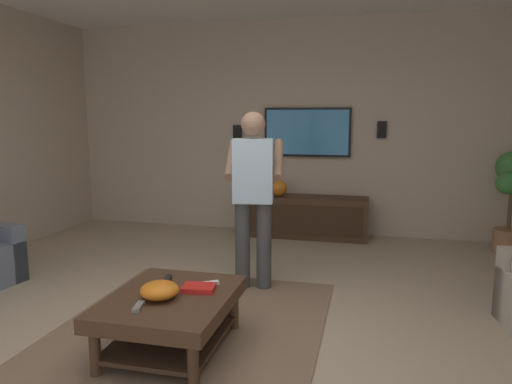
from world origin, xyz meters
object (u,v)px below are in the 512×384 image
object	(u,v)px
media_console	(303,217)
wall_speaker_right	(238,133)
potted_plant_tall	(512,189)
wall_speaker_left	(382,130)
coffee_table	(171,309)
tv	(307,132)
bowl	(160,290)
person_standing	(253,190)
book	(199,288)
remote_white	(209,283)
remote_black	(168,279)
vase_round	(279,188)
remote_grey	(138,306)

from	to	relation	value
media_console	wall_speaker_right	bearing A→B (deg)	-104.44
potted_plant_tall	wall_speaker_left	world-z (taller)	wall_speaker_left
coffee_table	tv	bearing A→B (deg)	-6.84
wall_speaker_left	wall_speaker_right	xyz separation A→B (m)	(0.00, 1.96, -0.06)
potted_plant_tall	bowl	size ratio (longest dim) A/B	4.65
tv	wall_speaker_right	world-z (taller)	tv
person_standing	book	distance (m)	1.31
remote_white	book	world-z (taller)	book
bowl	remote_black	size ratio (longest dim) A/B	1.71
book	vase_round	xyz separation A→B (m)	(3.20, 0.06, 0.24)
coffee_table	wall_speaker_right	bearing A→B (deg)	8.74
coffee_table	wall_speaker_right	world-z (taller)	wall_speaker_right
tv	book	distance (m)	3.62
potted_plant_tall	remote_white	distance (m)	4.09
media_console	remote_grey	size ratio (longest dim) A/B	11.33
bowl	wall_speaker_right	distance (m)	3.83
wall_speaker_left	tv	bearing A→B (deg)	90.77
person_standing	wall_speaker_left	xyz separation A→B (m)	(2.29, -1.16, 0.50)
tv	wall_speaker_left	distance (m)	0.98
vase_round	media_console	bearing A→B (deg)	-83.86
coffee_table	remote_black	world-z (taller)	remote_black
book	wall_speaker_right	world-z (taller)	wall_speaker_right
person_standing	wall_speaker_right	size ratio (longest dim) A/B	7.45
media_console	wall_speaker_left	distance (m)	1.54
media_console	wall_speaker_left	bearing A→B (deg)	104.54
media_console	remote_black	bearing A→B (deg)	-10.38
person_standing	potted_plant_tall	bearing A→B (deg)	-63.22
vase_round	wall_speaker_right	world-z (taller)	wall_speaker_right
wall_speaker_left	remote_black	bearing A→B (deg)	155.23
person_standing	wall_speaker_right	world-z (taller)	person_standing
person_standing	remote_black	xyz separation A→B (m)	(-1.06, 0.38, -0.52)
potted_plant_tall	vase_round	distance (m)	2.83
media_console	remote_grey	distance (m)	3.65
remote_white	book	distance (m)	0.12
remote_white	remote_black	size ratio (longest dim) A/B	1.00
bowl	vase_round	bearing A→B (deg)	-2.40
wall_speaker_right	remote_black	bearing A→B (deg)	-172.87
coffee_table	bowl	distance (m)	0.19
media_console	remote_black	size ratio (longest dim) A/B	11.33
person_standing	remote_white	bearing A→B (deg)	167.57
remote_white	wall_speaker_left	world-z (taller)	wall_speaker_left
media_console	potted_plant_tall	bearing A→B (deg)	87.90
coffee_table	wall_speaker_right	size ratio (longest dim) A/B	4.55
media_console	remote_white	bearing A→B (deg)	-4.50
potted_plant_tall	wall_speaker_right	bearing A→B (deg)	84.33
book	remote_white	bearing A→B (deg)	68.72
potted_plant_tall	remote_black	size ratio (longest dim) A/B	7.95
remote_grey	coffee_table	bearing A→B (deg)	-32.82
vase_round	potted_plant_tall	bearing A→B (deg)	-91.13
remote_grey	person_standing	bearing A→B (deg)	-23.97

